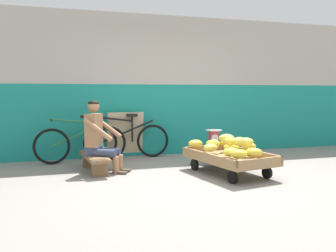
% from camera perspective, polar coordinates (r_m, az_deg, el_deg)
% --- Properties ---
extents(ground_plane, '(80.00, 80.00, 0.00)m').
position_cam_1_polar(ground_plane, '(5.22, 5.80, -8.87)').
color(ground_plane, gray).
extents(back_wall, '(16.00, 0.30, 2.79)m').
position_cam_1_polar(back_wall, '(7.56, -1.94, 6.21)').
color(back_wall, '#19847A').
rests_on(back_wall, ground).
extents(banana_cart, '(1.09, 1.57, 0.36)m').
position_cam_1_polar(banana_cart, '(5.81, 9.42, -5.03)').
color(banana_cart, '#99754C').
rests_on(banana_cart, ground).
extents(banana_pile, '(0.92, 1.35, 0.26)m').
position_cam_1_polar(banana_pile, '(5.72, 9.53, -2.97)').
color(banana_pile, yellow).
rests_on(banana_pile, banana_cart).
extents(low_bench, '(0.41, 1.12, 0.27)m').
position_cam_1_polar(low_bench, '(6.05, -11.31, -5.06)').
color(low_bench, brown).
rests_on(low_bench, ground).
extents(vendor_seated, '(0.74, 0.65, 1.14)m').
position_cam_1_polar(vendor_seated, '(5.96, -10.60, -1.62)').
color(vendor_seated, '#9E704C').
rests_on(vendor_seated, ground).
extents(plastic_crate, '(0.36, 0.28, 0.30)m').
position_cam_1_polar(plastic_crate, '(6.78, 7.06, -4.30)').
color(plastic_crate, '#234CA8').
rests_on(plastic_crate, ground).
extents(weighing_scale, '(0.30, 0.30, 0.29)m').
position_cam_1_polar(weighing_scale, '(6.73, 7.09, -1.76)').
color(weighing_scale, '#28282D').
rests_on(weighing_scale, plastic_crate).
extents(bicycle_near_left, '(1.66, 0.48, 0.86)m').
position_cam_1_polar(bicycle_near_left, '(6.84, -13.31, -2.59)').
color(bicycle_near_left, black).
rests_on(bicycle_near_left, ground).
extents(bicycle_far_left, '(1.66, 0.48, 0.86)m').
position_cam_1_polar(bicycle_far_left, '(7.12, -6.37, -2.19)').
color(bicycle_far_left, black).
rests_on(bicycle_far_left, ground).
extents(sign_board, '(0.70, 0.20, 0.89)m').
position_cam_1_polar(sign_board, '(7.25, -6.63, -1.34)').
color(sign_board, '#C6B289').
rests_on(sign_board, ground).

